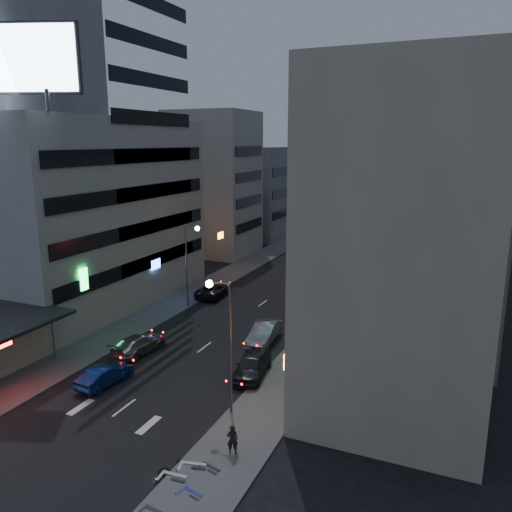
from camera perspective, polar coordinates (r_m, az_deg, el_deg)
The scene contains 28 objects.
ground at distance 30.27m, azimuth -19.76°, elevation -19.49°, with size 180.00×180.00×0.00m, color black.
sidewalk_left at distance 57.09m, azimuth -5.12°, elevation -3.18°, with size 4.00×120.00×0.12m, color #4C4C4F.
sidewalk_right at distance 51.69m, azimuth 10.75°, elevation -5.09°, with size 4.00×120.00×0.12m, color #4C4C4F.
white_building at distance 52.43m, azimuth -19.35°, elevation 4.70°, with size 14.00×24.00×18.00m, color #A4A49F.
grey_tower at distance 60.49m, azimuth -24.43°, elevation 12.90°, with size 10.00×14.00×34.00m, color gray.
shophouse_near at distance 29.40m, azimuth 16.37°, elevation 0.92°, with size 10.00×11.00×20.00m, color #BCAD93.
shophouse_mid at distance 40.98m, azimuth 18.96°, elevation 1.18°, with size 11.00×12.00×16.00m, color gray.
shophouse_far at distance 53.44m, azimuth 19.85°, elevation 6.96°, with size 10.00×14.00×22.00m, color #BCAD93.
far_left_a at distance 71.86m, azimuth -4.85°, elevation 8.22°, with size 11.00×10.00×20.00m, color #A4A49F.
far_left_b at distance 83.92m, azimuth -0.90°, elevation 7.22°, with size 12.00×10.00×15.00m, color gray.
far_right_a at distance 68.52m, azimuth 21.02°, elevation 6.34°, with size 11.00×12.00×18.00m, color gray.
far_right_b at distance 82.24m, azimuth 22.03°, elevation 9.32°, with size 12.00×12.00×24.00m, color #BCAD93.
billboard at distance 42.48m, azimuth -26.10°, elevation 19.55°, with size 9.52×3.75×6.20m.
street_lamp_right_near at distance 29.09m, azimuth -3.68°, elevation -8.22°, with size 1.60×0.44×8.02m.
street_lamp_left at distance 48.04m, azimuth -7.58°, elevation 0.21°, with size 1.60×0.44×8.02m.
street_lamp_right_far at distance 60.35m, azimuth 11.14°, elevation 2.68°, with size 1.60×0.44×8.02m.
parked_car_right_near at distance 35.19m, azimuth -0.46°, elevation -12.36°, with size 1.94×4.81×1.64m, color #27262B.
parked_car_right_mid at distance 40.75m, azimuth 0.95°, elevation -8.76°, with size 1.67×4.79×1.58m, color #AAADB3.
parked_car_left at distance 52.56m, azimuth -4.79°, elevation -3.83°, with size 2.45×5.31×1.48m, color #242429.
parked_car_right_far at distance 51.70m, azimuth 8.09°, elevation -4.30°, with size 1.82×4.47×1.30m, color #95999D.
road_car_blue at distance 35.61m, azimuth -16.89°, elevation -12.90°, with size 1.42×4.09×1.35m, color navy.
road_car_silver at distance 39.83m, azimuth -13.28°, elevation -9.76°, with size 2.02×4.98×1.45m, color gray.
person at distance 27.33m, azimuth -2.72°, elevation -20.21°, with size 0.58×0.38×1.60m, color black.
scooter_black_a at distance 24.26m, azimuth -10.12°, elevation -26.05°, with size 1.78×0.59×1.09m, color black, non-canonical shape.
scooter_silver_a at distance 26.09m, azimuth -7.76°, elevation -22.60°, with size 2.03×0.68×1.24m, color #B1B5BA, non-canonical shape.
scooter_blue at distance 24.98m, azimuth -5.98°, elevation -24.69°, with size 1.67×0.56×1.02m, color navy, non-canonical shape.
scooter_black_b at distance 26.34m, azimuth -3.95°, elevation -22.36°, with size 1.72×0.57×1.05m, color black, non-canonical shape.
scooter_silver_b at distance 26.79m, azimuth -5.61°, elevation -21.50°, with size 2.01×0.67×1.23m, color #B9BEC1, non-canonical shape.
Camera 1 is at (18.35, -18.12, 15.85)m, focal length 35.00 mm.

